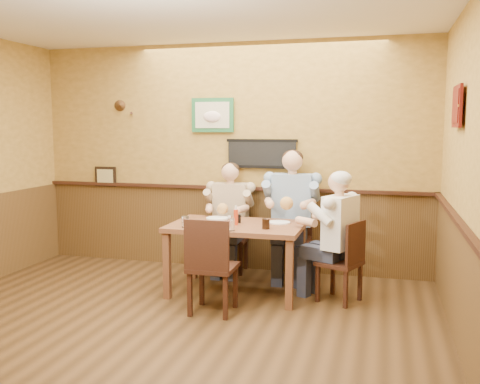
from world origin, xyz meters
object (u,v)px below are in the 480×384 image
(dining_table, at_px, (237,232))
(chair_near_side, at_px, (213,265))
(water_glass_left, at_px, (185,222))
(pepper_shaker, at_px, (239,219))
(hot_sauce_bottle, at_px, (236,216))
(diner_blue_polo, at_px, (292,221))
(cola_tumbler, at_px, (266,224))
(chair_right_end, at_px, (339,261))
(diner_tan_shirt, at_px, (231,223))
(chair_back_left, at_px, (231,238))
(diner_white_elder, at_px, (340,244))
(chair_back_right, at_px, (292,237))
(water_glass_mid, at_px, (231,225))
(salt_shaker, at_px, (229,220))

(dining_table, relative_size, chair_near_side, 1.50)
(water_glass_left, height_order, pepper_shaker, water_glass_left)
(pepper_shaker, bearing_deg, hot_sauce_bottle, -90.70)
(diner_blue_polo, relative_size, pepper_shaker, 14.73)
(diner_blue_polo, relative_size, water_glass_left, 11.79)
(pepper_shaker, bearing_deg, diner_blue_polo, 56.67)
(cola_tumbler, bearing_deg, chair_right_end, 14.24)
(dining_table, height_order, chair_right_end, chair_right_end)
(diner_tan_shirt, bearing_deg, chair_back_left, 0.00)
(hot_sauce_bottle, bearing_deg, diner_tan_shirt, 109.62)
(diner_blue_polo, height_order, diner_white_elder, diner_blue_polo)
(diner_blue_polo, distance_m, pepper_shaker, 0.84)
(chair_back_left, height_order, chair_right_end, chair_back_left)
(chair_back_left, distance_m, hot_sauce_bottle, 0.99)
(water_glass_left, bearing_deg, chair_back_left, 81.44)
(water_glass_left, bearing_deg, chair_right_end, 11.48)
(chair_near_side, bearing_deg, chair_back_left, -81.05)
(chair_near_side, bearing_deg, cola_tumbler, -132.44)
(chair_back_right, relative_size, hot_sauce_bottle, 5.14)
(chair_near_side, xyz_separation_m, pepper_shaker, (0.06, 0.71, 0.33))
(chair_right_end, distance_m, diner_white_elder, 0.18)
(water_glass_left, relative_size, cola_tumbler, 1.12)
(diner_tan_shirt, xyz_separation_m, water_glass_mid, (0.34, -1.16, 0.21))
(dining_table, relative_size, chair_back_right, 1.48)
(pepper_shaker, bearing_deg, cola_tumbler, -35.94)
(salt_shaker, bearing_deg, diner_tan_shirt, 105.11)
(chair_right_end, distance_m, diner_blue_polo, 1.02)
(diner_white_elder, relative_size, water_glass_left, 10.45)
(diner_tan_shirt, bearing_deg, water_glass_left, -101.53)
(water_glass_left, distance_m, hot_sauce_bottle, 0.53)
(chair_right_end, distance_m, water_glass_mid, 1.18)
(pepper_shaker, bearing_deg, diner_white_elder, -3.66)
(diner_tan_shirt, xyz_separation_m, cola_tumbler, (0.65, -0.97, 0.20))
(chair_right_end, bearing_deg, diner_white_elder, 180.00)
(diner_white_elder, height_order, water_glass_left, diner_white_elder)
(chair_right_end, xyz_separation_m, water_glass_left, (-1.55, -0.31, 0.39))
(diner_tan_shirt, distance_m, diner_blue_polo, 0.76)
(diner_tan_shirt, xyz_separation_m, diner_blue_polo, (0.76, -0.02, 0.07))
(salt_shaker, bearing_deg, chair_back_left, 105.11)
(diner_tan_shirt, bearing_deg, chair_right_end, -32.71)
(dining_table, distance_m, chair_back_right, 0.91)
(cola_tumbler, height_order, salt_shaker, cola_tumbler)
(diner_blue_polo, relative_size, cola_tumbler, 13.24)
(chair_back_left, distance_m, chair_right_end, 1.59)
(diner_white_elder, bearing_deg, water_glass_mid, -47.00)
(diner_blue_polo, height_order, pepper_shaker, diner_blue_polo)
(chair_near_side, bearing_deg, diner_tan_shirt, -81.05)
(water_glass_left, distance_m, water_glass_mid, 0.50)
(chair_right_end, xyz_separation_m, hot_sauce_bottle, (-1.08, -0.06, 0.42))
(diner_blue_polo, bearing_deg, chair_near_side, -112.15)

